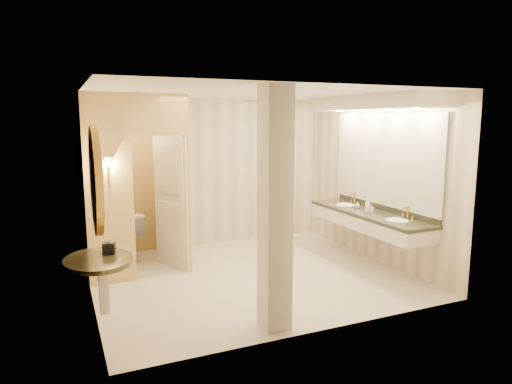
# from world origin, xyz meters

# --- Properties ---
(floor) EXTENTS (4.50, 4.50, 0.00)m
(floor) POSITION_xyz_m (0.00, 0.00, 0.00)
(floor) COLOR beige
(floor) RESTS_ON ground
(ceiling) EXTENTS (4.50, 4.50, 0.00)m
(ceiling) POSITION_xyz_m (0.00, 0.00, 2.70)
(ceiling) COLOR white
(ceiling) RESTS_ON wall_back
(wall_back) EXTENTS (4.50, 0.02, 2.70)m
(wall_back) POSITION_xyz_m (0.00, 2.00, 1.35)
(wall_back) COLOR beige
(wall_back) RESTS_ON floor
(wall_front) EXTENTS (4.50, 0.02, 2.70)m
(wall_front) POSITION_xyz_m (0.00, -2.00, 1.35)
(wall_front) COLOR beige
(wall_front) RESTS_ON floor
(wall_left) EXTENTS (0.02, 4.00, 2.70)m
(wall_left) POSITION_xyz_m (-2.25, 0.00, 1.35)
(wall_left) COLOR beige
(wall_left) RESTS_ON floor
(wall_right) EXTENTS (0.02, 4.00, 2.70)m
(wall_right) POSITION_xyz_m (2.25, 0.00, 1.35)
(wall_right) COLOR beige
(wall_right) RESTS_ON floor
(toilet_closet) EXTENTS (1.50, 1.55, 2.70)m
(toilet_closet) POSITION_xyz_m (-1.12, 0.97, 1.39)
(toilet_closet) COLOR #E6C678
(toilet_closet) RESTS_ON floor
(wall_sconce) EXTENTS (0.14, 0.14, 0.42)m
(wall_sconce) POSITION_xyz_m (-1.93, 0.43, 1.73)
(wall_sconce) COLOR #B48739
(wall_sconce) RESTS_ON toilet_closet
(vanity) EXTENTS (0.75, 2.64, 2.09)m
(vanity) POSITION_xyz_m (1.98, -0.28, 1.63)
(vanity) COLOR beige
(vanity) RESTS_ON floor
(console_shelf) EXTENTS (0.89, 0.89, 1.89)m
(console_shelf) POSITION_xyz_m (-2.21, -1.14, 1.33)
(console_shelf) COLOR black
(console_shelf) RESTS_ON floor
(pillar) EXTENTS (0.30, 0.30, 2.70)m
(pillar) POSITION_xyz_m (-0.41, -1.69, 1.35)
(pillar) COLOR beige
(pillar) RESTS_ON floor
(tissue_box) EXTENTS (0.15, 0.15, 0.13)m
(tissue_box) POSITION_xyz_m (-2.10, -1.02, 0.94)
(tissue_box) COLOR black
(tissue_box) RESTS_ON console_shelf
(toilet) EXTENTS (0.55, 0.85, 0.81)m
(toilet) POSITION_xyz_m (-1.58, 1.59, 0.41)
(toilet) COLOR white
(toilet) RESTS_ON floor
(soap_bottle_a) EXTENTS (0.06, 0.06, 0.13)m
(soap_bottle_a) POSITION_xyz_m (1.95, -0.34, 0.94)
(soap_bottle_a) COLOR beige
(soap_bottle_a) RESTS_ON vanity
(soap_bottle_b) EXTENTS (0.10, 0.10, 0.10)m
(soap_bottle_b) POSITION_xyz_m (1.96, 0.05, 0.93)
(soap_bottle_b) COLOR silver
(soap_bottle_b) RESTS_ON vanity
(soap_bottle_c) EXTENTS (0.11, 0.11, 0.22)m
(soap_bottle_c) POSITION_xyz_m (1.91, -0.29, 0.99)
(soap_bottle_c) COLOR #C6B28C
(soap_bottle_c) RESTS_ON vanity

